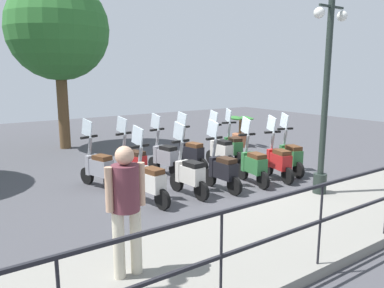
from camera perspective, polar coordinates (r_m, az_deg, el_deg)
ground_plane at (r=9.16m, az=3.30°, el=-5.40°), size 28.00×28.00×0.00m
promenade_walkway at (r=7.06m, az=19.56°, el=-10.40°), size 2.20×20.00×0.15m
lamp_post_near at (r=7.76m, az=19.58°, el=5.37°), size 0.26×0.90×3.98m
pedestrian_distant at (r=4.47m, az=-10.02°, el=-8.63°), size 0.33×0.49×1.59m
tree_distant at (r=13.41m, az=-19.73°, el=16.03°), size 3.29×3.29×5.58m
potted_palm at (r=13.20m, az=7.35°, el=1.55°), size 1.06×0.66×1.05m
scooter_near_0 at (r=9.83m, az=14.70°, el=-1.70°), size 1.20×0.54×1.54m
scooter_near_1 at (r=9.22m, az=12.97°, el=-2.44°), size 1.22×0.50×1.54m
scooter_near_2 at (r=8.75m, az=9.27°, el=-3.03°), size 1.23×0.46×1.54m
scooter_near_3 at (r=8.21m, az=4.60°, el=-3.84°), size 1.23×0.44×1.54m
scooter_near_4 at (r=7.83m, az=-0.49°, el=-4.52°), size 1.23×0.44×1.54m
scooter_near_5 at (r=7.37m, az=-6.58°, el=-5.58°), size 1.23×0.47×1.54m
scooter_far_0 at (r=10.74m, az=6.22°, el=-0.36°), size 1.21×0.53×1.54m
scooter_far_1 at (r=10.23m, az=4.37°, el=-0.89°), size 1.23×0.44×1.54m
scooter_far_2 at (r=9.84m, az=-0.23°, el=-1.33°), size 1.23×0.47×1.54m
scooter_far_3 at (r=9.47m, az=-4.21°, el=-1.84°), size 1.23×0.47×1.54m
scooter_far_4 at (r=8.96m, az=-9.10°, el=-2.69°), size 1.21×0.53×1.54m
scooter_far_5 at (r=8.66m, az=-14.09°, el=-3.36°), size 1.20×0.55×1.54m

